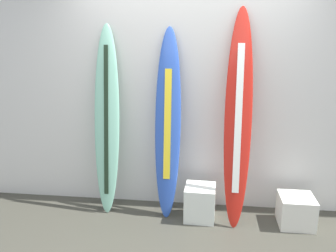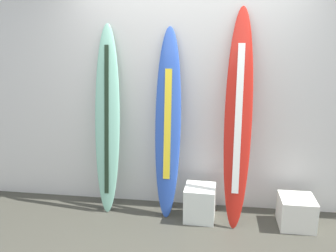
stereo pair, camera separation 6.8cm
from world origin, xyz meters
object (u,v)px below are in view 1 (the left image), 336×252
object	(u,v)px
surfboard_seafoam	(107,122)
display_block_left	(200,202)
display_block_center	(296,211)
surfboard_cobalt	(168,125)
surfboard_crimson	(238,119)

from	to	relation	value
surfboard_seafoam	display_block_left	xyz separation A→B (m)	(1.02, -0.14, -0.82)
display_block_center	surfboard_cobalt	bearing A→B (deg)	174.32
display_block_center	surfboard_crimson	bearing A→B (deg)	173.32
display_block_center	surfboard_seafoam	bearing A→B (deg)	175.78
surfboard_cobalt	surfboard_crimson	size ratio (longest dim) A/B	0.91
display_block_left	display_block_center	xyz separation A→B (m)	(0.98, -0.01, -0.03)
surfboard_cobalt	display_block_center	world-z (taller)	surfboard_cobalt
surfboard_crimson	display_block_center	world-z (taller)	surfboard_crimson
surfboard_crimson	surfboard_seafoam	bearing A→B (deg)	176.91
surfboard_crimson	surfboard_cobalt	bearing A→B (deg)	175.21
surfboard_cobalt	display_block_left	size ratio (longest dim) A/B	5.46
surfboard_cobalt	surfboard_crimson	xyz separation A→B (m)	(0.71, -0.06, 0.11)
surfboard_cobalt	display_block_center	bearing A→B (deg)	-5.68
surfboard_cobalt	surfboard_crimson	distance (m)	0.72
display_block_left	display_block_center	distance (m)	0.98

